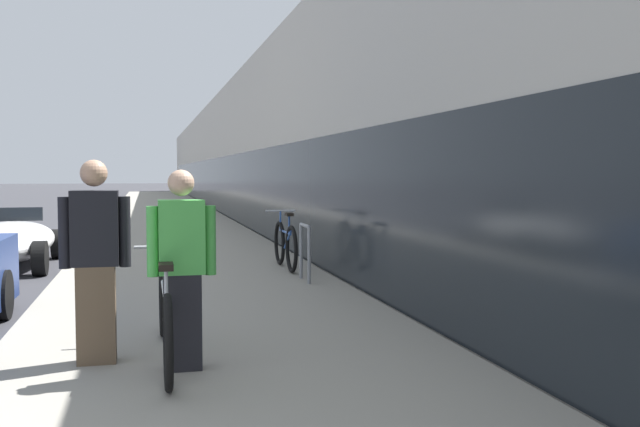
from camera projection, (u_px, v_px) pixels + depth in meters
The scene contains 8 objects.
sidewalk_slab at pixel (167, 220), 25.10m from camera, with size 4.17×70.00×0.16m.
storefront_facade at pixel (312, 158), 34.41m from camera, with size 10.01×70.00×4.94m.
tandem_bicycle at pixel (165, 315), 6.07m from camera, with size 0.52×2.52×0.91m.
person_rider at pixel (182, 269), 5.77m from camera, with size 0.55×0.22×1.63m.
person_bystander at pixel (95, 261), 5.96m from camera, with size 0.58×0.23×1.71m.
bike_rack_hoop at pixel (305, 246), 10.47m from camera, with size 0.05×0.60×0.84m.
cruiser_bike_nearest at pixel (285, 245), 11.82m from camera, with size 0.52×1.80×0.96m.
vintage_roadster_curbside at pixel (8, 242), 13.12m from camera, with size 1.67×4.32×1.09m.
Camera 1 is at (5.06, -4.61, 1.76)m, focal length 40.00 mm.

